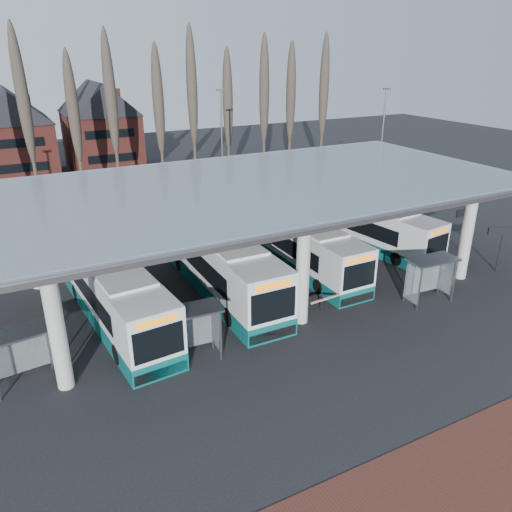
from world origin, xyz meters
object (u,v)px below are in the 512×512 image
shelter_1 (189,322)px  shelter_2 (430,270)px  bus_0 (114,293)px  bus_3 (368,226)px  shelter_0 (19,346)px  bus_1 (220,263)px  bus_2 (301,245)px

shelter_1 → shelter_2: bearing=0.6°
bus_0 → shelter_1: bearing=-71.3°
bus_3 → shelter_1: (-16.75, -7.75, 0.41)m
bus_0 → shelter_0: size_ratio=4.26×
shelter_0 → shelter_2: shelter_2 is taller
shelter_2 → bus_3: bearing=77.6°
bus_0 → bus_1: bearing=2.6°
shelter_0 → bus_2: bearing=8.7°
bus_3 → bus_2: bearing=-178.2°
bus_1 → shelter_1: size_ratio=4.43×
shelter_1 → shelter_2: (14.16, -0.79, 0.00)m
bus_0 → bus_1: bus_1 is taller
bus_3 → shelter_0: bus_3 is taller
shelter_1 → shelter_2: 14.18m
shelter_2 → bus_2: bearing=122.2°
bus_0 → shelter_0: bus_0 is taller
bus_0 → bus_3: 19.18m
bus_3 → bus_1: bearing=179.5°
shelter_0 → shelter_2: 21.36m
bus_0 → bus_2: bearing=1.5°
bus_1 → bus_2: bus_1 is taller
bus_1 → shelter_2: (9.98, -6.86, 0.23)m
bus_1 → bus_3: bearing=8.1°
bus_1 → bus_2: 6.11m
bus_1 → shelter_0: 12.10m
bus_2 → shelter_2: 8.38m
bus_0 → bus_1: 6.51m
bus_0 → shelter_2: bearing=-24.9°
bus_3 → shelter_2: bus_3 is taller
shelter_1 → bus_3: bearing=28.6°
bus_0 → shelter_0: 6.02m
bus_3 → shelter_2: size_ratio=4.00×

